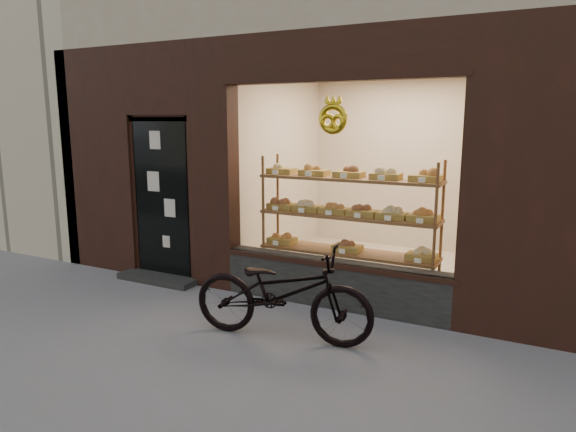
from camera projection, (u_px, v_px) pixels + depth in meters
The scene contains 4 objects.
ground at pixel (189, 377), 4.34m from camera, with size 90.00×90.00×0.00m, color slate.
neighbor_left at pixel (9, 22), 12.62m from camera, with size 12.00×7.00×9.00m, color #BEB89C.
display_shelf at pixel (348, 224), 6.20m from camera, with size 2.20×0.45×1.70m.
bicycle at pixel (282, 292), 5.02m from camera, with size 0.64×1.82×0.96m, color black.
Camera 1 is at (2.58, -3.19, 2.15)m, focal length 32.00 mm.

